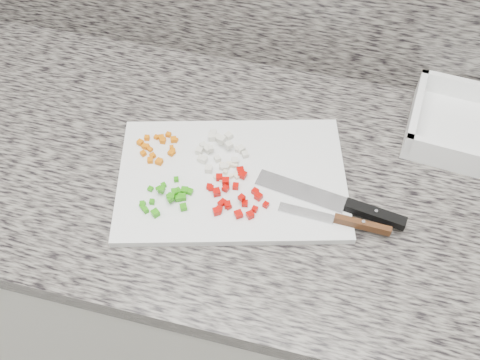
% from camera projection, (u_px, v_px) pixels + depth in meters
% --- Properties ---
extents(cabinet, '(3.92, 0.62, 0.86)m').
position_uv_depth(cabinet, '(246.00, 282.00, 1.37)').
color(cabinet, silver).
rests_on(cabinet, ground).
extents(countertop, '(3.96, 0.64, 0.04)m').
position_uv_depth(countertop, '(249.00, 175.00, 1.01)').
color(countertop, slate).
rests_on(countertop, cabinet).
extents(cutting_board, '(0.47, 0.37, 0.01)m').
position_uv_depth(cutting_board, '(232.00, 178.00, 0.97)').
color(cutting_board, silver).
rests_on(cutting_board, countertop).
extents(carrot_pile, '(0.08, 0.08, 0.01)m').
position_uv_depth(carrot_pile, '(158.00, 147.00, 1.00)').
color(carrot_pile, '#D06304').
rests_on(carrot_pile, cutting_board).
extents(onion_pile, '(0.10, 0.10, 0.02)m').
position_uv_depth(onion_pile, '(218.00, 149.00, 1.00)').
color(onion_pile, beige).
rests_on(onion_pile, cutting_board).
extents(green_pepper_pile, '(0.09, 0.09, 0.02)m').
position_uv_depth(green_pepper_pile, '(168.00, 198.00, 0.93)').
color(green_pepper_pile, '#25870C').
rests_on(green_pepper_pile, cutting_board).
extents(red_pepper_pile, '(0.12, 0.11, 0.02)m').
position_uv_depth(red_pepper_pile, '(234.00, 195.00, 0.94)').
color(red_pepper_pile, '#AA0602').
rests_on(red_pepper_pile, cutting_board).
extents(garlic_pile, '(0.05, 0.05, 0.01)m').
position_uv_depth(garlic_pile, '(229.00, 171.00, 0.97)').
color(garlic_pile, beige).
rests_on(garlic_pile, cutting_board).
extents(chef_knife, '(0.27, 0.07, 0.02)m').
position_uv_depth(chef_knife, '(349.00, 206.00, 0.92)').
color(chef_knife, '#BCBDC2').
rests_on(chef_knife, cutting_board).
extents(paring_knife, '(0.19, 0.02, 0.02)m').
position_uv_depth(paring_knife, '(348.00, 222.00, 0.90)').
color(paring_knife, '#BCBDC2').
rests_on(paring_knife, cutting_board).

